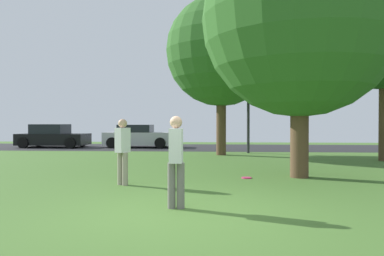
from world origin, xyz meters
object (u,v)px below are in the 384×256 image
Objects in this scene: parked_car_black at (53,137)px; parked_car_silver at (139,137)px; maple_tree_near at (221,51)px; street_lamp_post at (248,108)px; person_bystander at (176,158)px; person_catcher at (123,149)px; frisbee_disc at (246,178)px; maple_tree_far at (300,20)px.

parked_car_silver is at bearing 3.26° from parked_car_black.
parked_car_silver is at bearing 135.33° from maple_tree_near.
maple_tree_near reaches higher than street_lamp_post.
parked_car_black reaches higher than parked_car_silver.
person_bystander is 12.15m from street_lamp_post.
person_bystander is (-0.94, -10.65, -3.94)m from maple_tree_near.
person_catcher is at bearing 34.22° from person_bystander.
maple_tree_near is at bearing 94.73° from frisbee_disc.
person_catcher is 15.11m from parked_car_black.
parked_car_silver is (-2.49, 13.28, -0.23)m from person_catcher.
frisbee_disc is 8.63m from street_lamp_post.
street_lamp_post is at bearing -16.41° from parked_car_black.
street_lamp_post reaches higher than parked_car_silver.
person_catcher is 2.77m from person_bystander.
person_catcher reaches higher than parked_car_silver.
street_lamp_post is (11.60, -3.42, 1.61)m from parked_car_black.
parked_car_black is (-9.30, 15.27, -0.25)m from person_bystander.
person_bystander is at bearing -75.46° from parked_car_silver.
person_catcher reaches higher than frisbee_disc.
maple_tree_near is 1.81× the size of parked_car_silver.
maple_tree_far is at bearing 138.75° from person_catcher.
maple_tree_far is 4.41× the size of person_catcher.
person_catcher is at bearing -59.16° from parked_car_black.
maple_tree_near is 11.99m from parked_car_black.
person_bystander reaches higher than parked_car_black.
person_catcher is 0.35× the size of street_lamp_post.
parked_car_black is at bearing 155.70° from maple_tree_near.
person_bystander is at bearing -100.99° from street_lamp_post.
maple_tree_near reaches higher than maple_tree_far.
maple_tree_far is 14.18m from parked_car_silver.
maple_tree_far is 5.95m from person_bystander.
maple_tree_near is 11.39m from person_bystander.
street_lamp_post is at bearing -171.80° from person_catcher.
person_catcher is at bearing -79.39° from parked_car_silver.
maple_tree_near is 27.49× the size of frisbee_disc.
street_lamp_post reaches higher than parked_car_black.
person_bystander is 0.36× the size of street_lamp_post.
maple_tree_near is (-2.05, 6.83, 0.50)m from maple_tree_far.
person_bystander reaches higher than parked_car_silver.
parked_car_black is at bearing -176.74° from parked_car_silver.
person_bystander is 3.97m from frisbee_disc.
parked_car_black is (-10.82, 11.71, 0.63)m from frisbee_disc.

